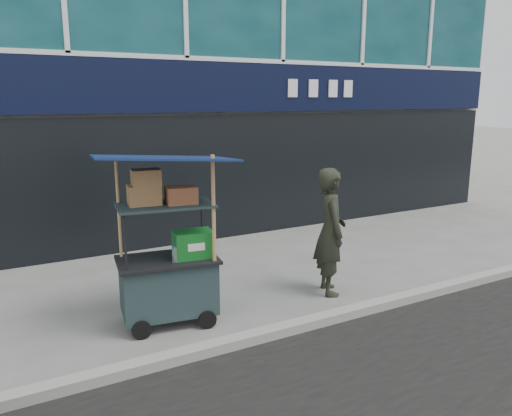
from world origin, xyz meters
TOP-DOWN VIEW (x-y plane):
  - ground at (0.00, 0.00)m, footprint 80.00×80.00m
  - curb at (0.00, -0.20)m, footprint 80.00×0.18m
  - vendor_cart at (-1.52, 0.76)m, footprint 1.71×1.32m
  - vendor_man at (0.77, 0.61)m, footprint 0.64×0.76m

SIDE VIEW (x-z plane):
  - ground at x=0.00m, z-range 0.00..0.00m
  - curb at x=0.00m, z-range 0.00..0.12m
  - vendor_cart at x=-1.52m, z-range -0.32..1.81m
  - vendor_man at x=0.77m, z-range 0.00..1.79m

